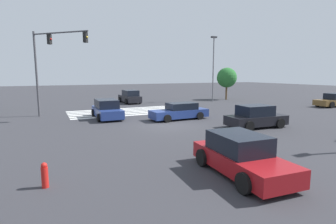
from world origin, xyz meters
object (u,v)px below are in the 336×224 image
Objects in this scene: tree_corner_a at (227,78)px; fire_hydrant at (45,175)px; car_5 at (241,156)px; car_2 at (130,97)px; traffic_signal_mast at (49,57)px; car_4 at (334,100)px; car_6 at (256,117)px; street_light_pole_a at (213,63)px; car_1 at (107,109)px; car_0 at (180,112)px.

tree_corner_a is 5.36× the size of fire_hydrant.
fire_hydrant is at bearing -101.29° from car_5.
car_2 is 25.30m from fire_hydrant.
traffic_signal_mast is 30.31m from car_4.
car_6 is at bearing 5.00° from traffic_signal_mast.
tree_corner_a reaches higher than car_5.
car_5 is 29.32m from tree_corner_a.
traffic_signal_mast reaches higher than tree_corner_a.
street_light_pole_a reaches higher than car_4.
tree_corner_a is at bearing 115.11° from car_1.
fire_hydrant is at bearing 19.91° from car_4.
street_light_pole_a is (-14.03, -22.10, 4.40)m from car_5.
car_5 reaches higher than car_0.
traffic_signal_mast is 1.51× the size of car_4.
car_5 is at bearing 170.68° from car_2.
car_1 reaches higher than car_0.
tree_corner_a is at bearing -61.03° from car_4.
car_6 is at bearing -171.20° from car_2.
fire_hydrant is (10.15, 9.76, -0.21)m from car_0.
fire_hydrant is (20.70, 20.31, -4.68)m from street_light_pole_a.
fire_hydrant is (6.67, -1.80, -0.28)m from car_5.
car_5 is 9.33m from car_6.
car_6 is at bearing -161.16° from fire_hydrant.
car_6 is 0.94× the size of tree_corner_a.
car_4 is (-29.46, 5.61, -4.43)m from traffic_signal_mast.
traffic_signal_mast is 17.27m from car_6.
fire_hydrant is at bearing 44.45° from street_light_pole_a.
car_0 is 1.09× the size of car_5.
car_0 is 14.08m from fire_hydrant.
car_5 is 5.24× the size of fire_hydrant.
traffic_signal_mast is at bearing -156.92° from car_5.
car_1 is 1.02× the size of tree_corner_a.
traffic_signal_mast is 0.85× the size of street_light_pole_a.
car_6 is 14.23m from fire_hydrant.
traffic_signal_mast is 12.98m from car_2.
car_2 is at bearing -15.34° from street_light_pole_a.
street_light_pole_a is (-7.24, -15.71, 4.38)m from car_6.
car_2 is (0.17, -13.49, 0.14)m from car_0.
street_light_pole_a reaches higher than traffic_signal_mast.
car_6 is at bearing 137.03° from car_5.
fire_hydrant is (30.14, 9.72, -0.29)m from car_4.
car_1 reaches higher than car_4.
car_4 reaches higher than fire_hydrant.
car_4 is 26.14m from car_5.
car_5 is 6.91m from fire_hydrant.
car_4 is at bearing -125.66° from car_2.
car_2 is 1.00× the size of car_5.
traffic_signal_mast is at bearing 13.97° from street_light_pole_a.
car_4 reaches higher than car_5.
car_1 is at bearing 151.67° from car_2.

